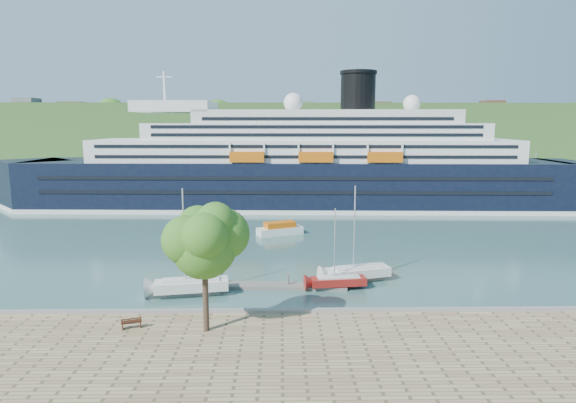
# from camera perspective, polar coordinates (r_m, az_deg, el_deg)

# --- Properties ---
(ground) EXTENTS (400.00, 400.00, 0.00)m
(ground) POSITION_cam_1_polar(r_m,az_deg,el_deg) (43.53, -2.78, -14.10)
(ground) COLOR #2E5250
(ground) RESTS_ON ground
(far_hillside) EXTENTS (400.00, 50.00, 24.00)m
(far_hillside) POSITION_cam_1_polar(r_m,az_deg,el_deg) (185.03, -1.33, 7.61)
(far_hillside) COLOR #2E5221
(far_hillside) RESTS_ON ground
(quay_coping) EXTENTS (220.00, 0.50, 0.30)m
(quay_coping) POSITION_cam_1_polar(r_m,az_deg,el_deg) (42.91, -2.80, -12.79)
(quay_coping) COLOR slate
(quay_coping) RESTS_ON promenade
(cruise_ship) EXTENTS (123.64, 22.17, 27.64)m
(cruise_ship) POSITION_cam_1_polar(r_m,az_deg,el_deg) (98.68, 0.62, 7.25)
(cruise_ship) COLOR black
(cruise_ship) RESTS_ON ground
(park_bench) EXTENTS (1.77, 1.15, 1.05)m
(park_bench) POSITION_cam_1_polar(r_m,az_deg,el_deg) (41.61, -18.07, -13.42)
(park_bench) COLOR #4E2816
(park_bench) RESTS_ON promenade
(promenade_tree) EXTENTS (6.75, 6.75, 11.17)m
(promenade_tree) POSITION_cam_1_polar(r_m,az_deg,el_deg) (38.12, -9.86, -7.13)
(promenade_tree) COLOR #2D5E18
(promenade_tree) RESTS_ON promenade
(floating_pontoon) EXTENTS (16.03, 2.90, 0.35)m
(floating_pontoon) POSITION_cam_1_polar(r_m,az_deg,el_deg) (51.96, -1.97, -9.94)
(floating_pontoon) COLOR slate
(floating_pontoon) RESTS_ON ground
(sailboat_white_near) EXTENTS (8.36, 3.55, 10.47)m
(sailboat_white_near) POSITION_cam_1_polar(r_m,az_deg,el_deg) (49.12, -11.53, -5.10)
(sailboat_white_near) COLOR silver
(sailboat_white_near) RESTS_ON ground
(sailboat_red) EXTENTS (6.53, 2.49, 8.23)m
(sailboat_red) POSITION_cam_1_polar(r_m,az_deg,el_deg) (50.57, 6.05, -5.85)
(sailboat_red) COLOR maroon
(sailboat_red) RESTS_ON ground
(sailboat_white_far) EXTENTS (8.19, 4.20, 10.19)m
(sailboat_white_far) POSITION_cam_1_polar(r_m,az_deg,el_deg) (53.03, 8.40, -4.10)
(sailboat_white_far) COLOR silver
(sailboat_white_far) RESTS_ON ground
(tender_launch) EXTENTS (7.60, 5.02, 1.99)m
(tender_launch) POSITION_cam_1_polar(r_m,az_deg,el_deg) (75.53, -0.97, -3.18)
(tender_launch) COLOR #C75A0B
(tender_launch) RESTS_ON ground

